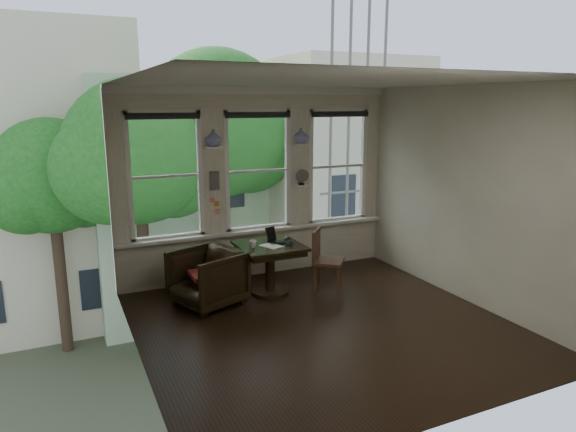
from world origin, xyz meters
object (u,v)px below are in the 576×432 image
table (270,269)px  armchair_left (207,278)px  side_chair_right (329,261)px  laptop (282,243)px  mug (253,244)px

table → armchair_left: size_ratio=1.04×
armchair_left → side_chair_right: 1.81m
armchair_left → laptop: 1.20m
side_chair_right → laptop: bearing=112.0°
laptop → mug: size_ratio=3.25×
side_chair_right → mug: side_chair_right is taller
table → laptop: laptop is taller
table → laptop: bearing=-7.5°
laptop → mug: bearing=-165.9°
mug → table: bearing=7.4°
table → armchair_left: (-0.95, -0.05, 0.02)m
side_chair_right → laptop: side_chair_right is taller
laptop → mug: (-0.46, -0.01, 0.04)m
table → laptop: (0.18, -0.02, 0.39)m
side_chair_right → laptop: size_ratio=2.61×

